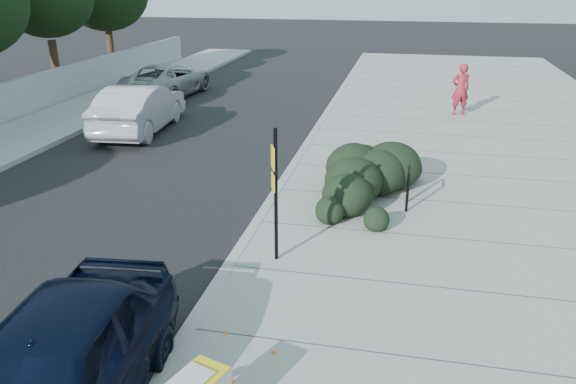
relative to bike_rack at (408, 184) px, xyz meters
name	(u,v)px	position (x,y,z in m)	size (l,w,h in m)	color
ground	(229,272)	(-3.15, -3.50, -0.71)	(120.00, 120.00, 0.00)	black
sidewalk_near	(508,194)	(2.45, 1.50, -0.63)	(11.20, 50.00, 0.15)	gray
curb_near	(286,178)	(-3.15, 1.50, -0.62)	(0.22, 50.00, 0.17)	#9E9E99
curb_far	(19,159)	(-11.15, 1.50, -0.62)	(0.22, 50.00, 0.17)	#9E9E99
bike_rack	(408,184)	(0.00, 0.00, 0.00)	(0.07, 0.64, 0.92)	black
sign_post	(275,187)	(-2.37, -3.07, 0.88)	(0.15, 0.28, 2.53)	black
hedge	(374,171)	(-0.79, 0.37, 0.13)	(1.83, 3.65, 1.37)	black
sedan_navy	(51,378)	(-3.95, -7.62, 0.09)	(1.89, 4.70, 1.60)	black
wagon_silver	(140,108)	(-9.15, 5.37, 0.11)	(1.73, 4.95, 1.63)	silver
suv_silver	(167,80)	(-10.65, 11.17, 0.03)	(2.43, 5.27, 1.47)	gray
pedestrian	(460,89)	(1.76, 9.61, 0.40)	(0.70, 0.46, 1.91)	maroon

